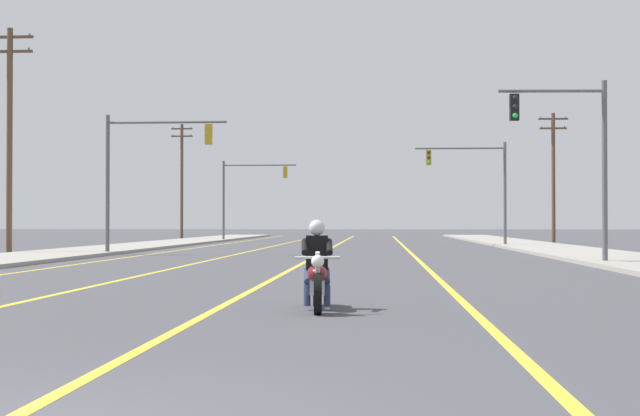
{
  "coord_description": "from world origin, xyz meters",
  "views": [
    {
      "loc": [
        2.38,
        -6.44,
        1.41
      ],
      "look_at": [
        0.56,
        23.35,
        1.87
      ],
      "focal_mm": 53.79,
      "sensor_mm": 36.0,
      "label": 1
    }
  ],
  "objects_px": {
    "utility_pole_left_near": "(10,133)",
    "traffic_signal_mid_left": "(245,187)",
    "motorcycle_with_rider": "(317,274)",
    "traffic_signal_near_right": "(575,145)",
    "utility_pole_right_far": "(553,173)",
    "traffic_signal_mid_right": "(479,177)",
    "utility_pole_left_far": "(182,178)",
    "traffic_signal_near_left": "(142,161)"
  },
  "relations": [
    {
      "from": "utility_pole_left_near",
      "to": "traffic_signal_mid_left",
      "type": "bearing_deg",
      "value": 78.82
    },
    {
      "from": "motorcycle_with_rider",
      "to": "traffic_signal_mid_left",
      "type": "relative_size",
      "value": 0.35
    },
    {
      "from": "traffic_signal_near_right",
      "to": "utility_pole_right_far",
      "type": "height_order",
      "value": "utility_pole_right_far"
    },
    {
      "from": "traffic_signal_mid_right",
      "to": "utility_pole_right_far",
      "type": "height_order",
      "value": "utility_pole_right_far"
    },
    {
      "from": "traffic_signal_mid_right",
      "to": "traffic_signal_mid_left",
      "type": "height_order",
      "value": "same"
    },
    {
      "from": "traffic_signal_mid_right",
      "to": "utility_pole_left_far",
      "type": "bearing_deg",
      "value": 132.86
    },
    {
      "from": "traffic_signal_near_left",
      "to": "traffic_signal_mid_left",
      "type": "xyz_separation_m",
      "value": [
        0.14,
        31.55,
        0.02
      ]
    },
    {
      "from": "utility_pole_right_far",
      "to": "traffic_signal_mid_left",
      "type": "bearing_deg",
      "value": 162.75
    },
    {
      "from": "traffic_signal_near_right",
      "to": "traffic_signal_near_left",
      "type": "height_order",
      "value": "same"
    },
    {
      "from": "traffic_signal_near_left",
      "to": "utility_pole_left_far",
      "type": "distance_m",
      "value": 40.98
    },
    {
      "from": "utility_pole_left_far",
      "to": "traffic_signal_near_right",
      "type": "bearing_deg",
      "value": -64.49
    },
    {
      "from": "motorcycle_with_rider",
      "to": "traffic_signal_mid_left",
      "type": "height_order",
      "value": "traffic_signal_mid_left"
    },
    {
      "from": "motorcycle_with_rider",
      "to": "traffic_signal_near_left",
      "type": "relative_size",
      "value": 0.35
    },
    {
      "from": "traffic_signal_mid_right",
      "to": "utility_pole_left_near",
      "type": "height_order",
      "value": "utility_pole_left_near"
    },
    {
      "from": "traffic_signal_near_right",
      "to": "utility_pole_right_far",
      "type": "relative_size",
      "value": 0.69
    },
    {
      "from": "motorcycle_with_rider",
      "to": "utility_pole_right_far",
      "type": "xyz_separation_m",
      "value": [
        12.96,
        50.93,
        4.22
      ]
    },
    {
      "from": "traffic_signal_mid_left",
      "to": "utility_pole_left_far",
      "type": "relative_size",
      "value": 0.62
    },
    {
      "from": "traffic_signal_mid_right",
      "to": "traffic_signal_mid_left",
      "type": "xyz_separation_m",
      "value": [
        -16.24,
        15.93,
        0.02
      ]
    },
    {
      "from": "traffic_signal_near_right",
      "to": "utility_pole_left_near",
      "type": "distance_m",
      "value": 24.94
    },
    {
      "from": "traffic_signal_mid_left",
      "to": "utility_pole_left_near",
      "type": "height_order",
      "value": "utility_pole_left_near"
    },
    {
      "from": "motorcycle_with_rider",
      "to": "traffic_signal_near_right",
      "type": "xyz_separation_m",
      "value": [
        7.59,
        17.12,
        3.43
      ]
    },
    {
      "from": "traffic_signal_near_right",
      "to": "traffic_signal_mid_right",
      "type": "relative_size",
      "value": 1.0
    },
    {
      "from": "traffic_signal_mid_right",
      "to": "utility_pole_right_far",
      "type": "distance_m",
      "value": 10.87
    },
    {
      "from": "utility_pole_right_far",
      "to": "utility_pole_left_far",
      "type": "bearing_deg",
      "value": 151.48
    },
    {
      "from": "traffic_signal_mid_right",
      "to": "utility_pole_right_far",
      "type": "xyz_separation_m",
      "value": [
        6.03,
        9.02,
        0.67
      ]
    },
    {
      "from": "motorcycle_with_rider",
      "to": "utility_pole_right_far",
      "type": "distance_m",
      "value": 52.72
    },
    {
      "from": "traffic_signal_near_left",
      "to": "utility_pole_left_near",
      "type": "xyz_separation_m",
      "value": [
        -6.07,
        0.11,
        1.31
      ]
    },
    {
      "from": "motorcycle_with_rider",
      "to": "utility_pole_left_far",
      "type": "xyz_separation_m",
      "value": [
        -16.08,
        66.71,
        4.74
      ]
    },
    {
      "from": "traffic_signal_mid_left",
      "to": "motorcycle_with_rider",
      "type": "bearing_deg",
      "value": -80.86
    },
    {
      "from": "traffic_signal_mid_left",
      "to": "utility_pole_left_near",
      "type": "distance_m",
      "value": 32.07
    },
    {
      "from": "utility_pole_left_far",
      "to": "utility_pole_right_far",
      "type": "bearing_deg",
      "value": -28.52
    },
    {
      "from": "motorcycle_with_rider",
      "to": "utility_pole_right_far",
      "type": "height_order",
      "value": "utility_pole_right_far"
    },
    {
      "from": "motorcycle_with_rider",
      "to": "traffic_signal_mid_left",
      "type": "xyz_separation_m",
      "value": [
        -9.3,
        57.84,
        3.56
      ]
    },
    {
      "from": "traffic_signal_mid_left",
      "to": "utility_pole_left_near",
      "type": "xyz_separation_m",
      "value": [
        -6.21,
        -31.44,
        1.29
      ]
    },
    {
      "from": "utility_pole_left_near",
      "to": "traffic_signal_near_right",
      "type": "bearing_deg",
      "value": -21.89
    },
    {
      "from": "traffic_signal_near_right",
      "to": "utility_pole_left_near",
      "type": "bearing_deg",
      "value": 158.11
    },
    {
      "from": "utility_pole_right_far",
      "to": "traffic_signal_mid_right",
      "type": "bearing_deg",
      "value": -123.74
    },
    {
      "from": "traffic_signal_near_right",
      "to": "traffic_signal_mid_right",
      "type": "distance_m",
      "value": 24.8
    },
    {
      "from": "utility_pole_left_near",
      "to": "utility_pole_left_far",
      "type": "distance_m",
      "value": 40.31
    },
    {
      "from": "traffic_signal_near_left",
      "to": "utility_pole_left_near",
      "type": "relative_size",
      "value": 0.61
    },
    {
      "from": "motorcycle_with_rider",
      "to": "utility_pole_left_near",
      "type": "xyz_separation_m",
      "value": [
        -15.52,
        26.4,
        4.86
      ]
    },
    {
      "from": "motorcycle_with_rider",
      "to": "traffic_signal_near_left",
      "type": "bearing_deg",
      "value": 109.77
    }
  ]
}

